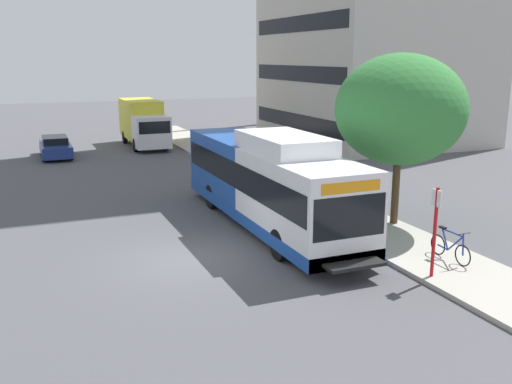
{
  "coord_description": "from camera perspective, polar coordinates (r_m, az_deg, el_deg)",
  "views": [
    {
      "loc": [
        -4.59,
        -16.37,
        6.25
      ],
      "look_at": [
        2.87,
        1.53,
        1.6
      ],
      "focal_mm": 39.67,
      "sensor_mm": 36.0,
      "label": 1
    }
  ],
  "objects": [
    {
      "name": "parked_car_far_lane",
      "position": [
        38.24,
        -19.57,
        4.3
      ],
      "size": [
        1.8,
        4.5,
        1.33
      ],
      "color": "navy",
      "rests_on": "ground"
    },
    {
      "name": "sidewalk_curb",
      "position": [
        25.94,
        4.64,
        -0.34
      ],
      "size": [
        3.0,
        56.0,
        0.14
      ],
      "primitive_type": "cube",
      "color": "#A8A399",
      "rests_on": "ground"
    },
    {
      "name": "lattice_comm_tower",
      "position": [
        59.46,
        7.09,
        17.15
      ],
      "size": [
        1.1,
        1.1,
        30.41
      ],
      "color": "#B7B7BC",
      "rests_on": "ground"
    },
    {
      "name": "box_truck_background",
      "position": [
        41.18,
        -11.3,
        6.94
      ],
      "size": [
        2.32,
        7.01,
        3.25
      ],
      "color": "silver",
      "rests_on": "ground"
    },
    {
      "name": "bus_stop_sign_pole",
      "position": [
        16.62,
        17.61,
        -3.23
      ],
      "size": [
        0.1,
        0.36,
        2.6
      ],
      "color": "red",
      "rests_on": "sidewalk_curb"
    },
    {
      "name": "ground_plane",
      "position": [
        25.57,
        -11.58,
        -0.94
      ],
      "size": [
        120.0,
        120.0,
        0.0
      ],
      "primitive_type": "plane",
      "color": "#4C4C51"
    },
    {
      "name": "transit_bus",
      "position": [
        21.08,
        1.22,
        1.02
      ],
      "size": [
        2.58,
        12.25,
        3.65
      ],
      "color": "white",
      "rests_on": "ground"
    },
    {
      "name": "bicycle_parked",
      "position": [
        18.41,
        19.0,
        -5.28
      ],
      "size": [
        0.52,
        1.76,
        1.02
      ],
      "color": "black",
      "rests_on": "sidewalk_curb"
    },
    {
      "name": "street_tree_near_stop",
      "position": [
        21.21,
        14.34,
        8.05
      ],
      "size": [
        4.71,
        4.71,
        6.26
      ],
      "color": "#4C3823",
      "rests_on": "sidewalk_curb"
    }
  ]
}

